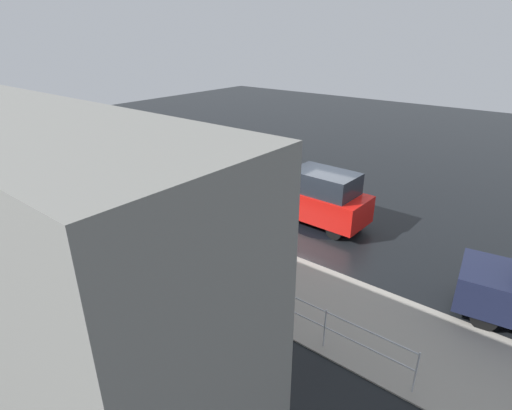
% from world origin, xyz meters
% --- Properties ---
extents(ground_plane, '(60.00, 60.00, 0.00)m').
position_xyz_m(ground_plane, '(0.00, 0.00, 0.00)').
color(ground_plane, black).
extents(kerb_strip, '(24.00, 3.20, 0.04)m').
position_xyz_m(kerb_strip, '(0.00, 4.20, 0.02)').
color(kerb_strip, gray).
rests_on(kerb_strip, ground).
extents(moving_hatchback, '(3.95, 1.82, 2.06)m').
position_xyz_m(moving_hatchback, '(0.41, -0.04, 1.03)').
color(moving_hatchback, red).
rests_on(moving_hatchback, ground).
extents(fire_hydrant, '(0.42, 0.31, 0.80)m').
position_xyz_m(fire_hydrant, '(4.18, 3.02, 0.40)').
color(fire_hydrant, gold).
rests_on(fire_hydrant, ground).
extents(pedestrian, '(0.28, 0.57, 1.22)m').
position_xyz_m(pedestrian, '(4.95, 3.10, 0.68)').
color(pedestrian, blue).
rests_on(pedestrian, ground).
extents(metal_railing, '(10.15, 0.04, 1.05)m').
position_xyz_m(metal_railing, '(-0.07, 5.54, 0.73)').
color(metal_railing, '#B7BABF').
rests_on(metal_railing, ground).
extents(sign_post, '(0.07, 0.44, 2.40)m').
position_xyz_m(sign_post, '(4.96, 3.66, 1.58)').
color(sign_post, '#4C4C51').
rests_on(sign_post, ground).
extents(puddle_patch, '(2.43, 2.43, 0.01)m').
position_xyz_m(puddle_patch, '(0.11, -0.03, 0.00)').
color(puddle_patch, black).
rests_on(puddle_patch, ground).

